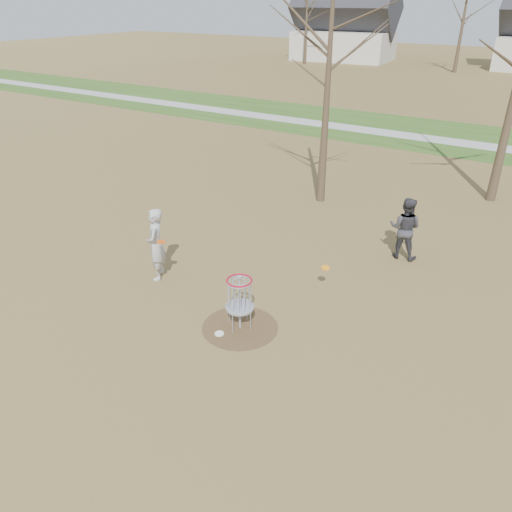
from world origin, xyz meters
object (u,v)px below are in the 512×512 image
at_px(disc_grounded, 219,334).
at_px(disc_golf_basket, 239,294).
at_px(player_standing, 156,244).
at_px(player_throwing, 405,228).

distance_m(disc_grounded, disc_golf_basket, 1.05).
relative_size(disc_grounded, disc_golf_basket, 0.16).
bearing_deg(disc_grounded, player_standing, 157.09).
xyz_separation_m(player_standing, disc_grounded, (2.97, -1.26, -0.99)).
xyz_separation_m(disc_grounded, disc_golf_basket, (0.25, 0.48, 0.89)).
relative_size(player_throwing, disc_grounded, 8.51).
bearing_deg(disc_golf_basket, player_standing, 166.51).
height_order(player_standing, player_throwing, player_standing).
bearing_deg(disc_grounded, player_throwing, 68.91).
height_order(player_throwing, disc_grounded, player_throwing).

